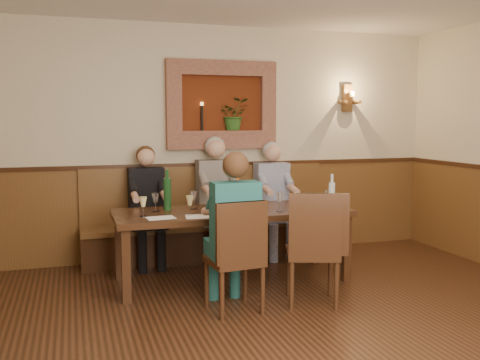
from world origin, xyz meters
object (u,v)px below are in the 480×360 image
object	(u,v)px
dining_table	(232,217)
wine_bottle_green_a	(238,194)
wine_bottle_green_b	(167,193)
bench	(210,232)
water_bottle	(332,195)
chair_near_right	(312,271)
person_chair_front	(232,244)
chair_near_left	(235,279)
spittoon_bucket	(226,200)
person_bench_left	(148,217)
person_bench_mid	(217,210)
person_bench_right	(274,209)

from	to	relation	value
dining_table	wine_bottle_green_a	size ratio (longest dim) A/B	6.09
wine_bottle_green_b	wine_bottle_green_a	bearing A→B (deg)	-13.20
bench	water_bottle	xyz separation A→B (m)	(1.01, -1.19, 0.57)
chair_near_right	person_chair_front	world-z (taller)	person_chair_front
chair_near_left	spittoon_bucket	bearing A→B (deg)	74.43
bench	water_bottle	distance (m)	1.66
wine_bottle_green_b	water_bottle	distance (m)	1.70
person_bench_left	spittoon_bucket	distance (m)	1.23
bench	wine_bottle_green_a	size ratio (longest dim) A/B	7.61
wine_bottle_green_a	water_bottle	xyz separation A→B (m)	(0.94, -0.27, -0.02)
person_bench_mid	spittoon_bucket	world-z (taller)	person_bench_mid
chair_near_left	person_bench_left	world-z (taller)	person_bench_left
water_bottle	chair_near_left	bearing A→B (deg)	-154.05
bench	wine_bottle_green_b	world-z (taller)	wine_bottle_green_b
spittoon_bucket	wine_bottle_green_a	world-z (taller)	wine_bottle_green_a
bench	person_bench_mid	bearing A→B (deg)	-57.43
person_bench_left	water_bottle	xyz separation A→B (m)	(1.76, -1.08, 0.33)
person_bench_right	person_chair_front	distance (m)	1.91
person_bench_right	dining_table	bearing A→B (deg)	-133.14
chair_near_right	spittoon_bucket	world-z (taller)	chair_near_right
person_chair_front	spittoon_bucket	xyz separation A→B (m)	(0.12, 0.61, 0.30)
chair_near_left	spittoon_bucket	size ratio (longest dim) A/B	3.81
person_chair_front	spittoon_bucket	size ratio (longest dim) A/B	5.38
spittoon_bucket	wine_bottle_green_b	bearing A→B (deg)	146.08
wine_bottle_green_a	bench	bearing A→B (deg)	94.04
chair_near_left	person_bench_left	size ratio (longest dim) A/B	0.72
person_bench_right	spittoon_bucket	distance (m)	1.38
dining_table	person_bench_left	world-z (taller)	person_bench_left
spittoon_bucket	person_bench_right	bearing A→B (deg)	48.22
bench	person_bench_right	distance (m)	0.83
dining_table	person_bench_right	distance (m)	1.15
person_bench_mid	chair_near_right	bearing A→B (deg)	-76.12
bench	person_bench_mid	distance (m)	0.31
chair_near_right	spittoon_bucket	size ratio (longest dim) A/B	3.97
person_bench_right	person_chair_front	bearing A→B (deg)	-122.20
dining_table	wine_bottle_green_a	bearing A→B (deg)	18.90
person_bench_right	wine_bottle_green_a	size ratio (longest dim) A/B	3.56
wine_bottle_green_a	person_bench_left	bearing A→B (deg)	135.01
bench	person_bench_left	size ratio (longest dim) A/B	2.18
dining_table	chair_near_left	xyz separation A→B (m)	(-0.23, -0.85, -0.39)
wine_bottle_green_a	water_bottle	size ratio (longest dim) A/B	1.08
bench	chair_near_right	xyz separation A→B (m)	(0.49, -1.83, -0.03)
person_chair_front	wine_bottle_green_b	xyz separation A→B (m)	(-0.40, 0.97, 0.34)
chair_near_left	wine_bottle_green_b	bearing A→B (deg)	105.75
bench	person_bench_mid	size ratio (longest dim) A/B	2.03
bench	dining_table	bearing A→B (deg)	-90.00
bench	chair_near_left	world-z (taller)	bench
spittoon_bucket	bench	bearing A→B (deg)	84.24
dining_table	chair_near_right	xyz separation A→B (m)	(0.49, -0.88, -0.37)
person_bench_mid	wine_bottle_green_b	world-z (taller)	person_bench_mid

